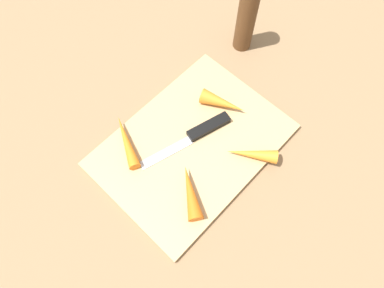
# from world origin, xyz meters

# --- Properties ---
(ground_plane) EXTENTS (1.40, 1.40, 0.00)m
(ground_plane) POSITION_xyz_m (0.00, 0.00, 0.00)
(ground_plane) COLOR #8C6D4C
(cutting_board) EXTENTS (0.36, 0.26, 0.01)m
(cutting_board) POSITION_xyz_m (0.00, 0.00, 0.01)
(cutting_board) COLOR tan
(cutting_board) RESTS_ON ground_plane
(knife) EXTENTS (0.20, 0.07, 0.01)m
(knife) POSITION_xyz_m (-0.04, 0.00, 0.02)
(knife) COLOR #B7B7BC
(knife) RESTS_ON cutting_board
(carrot_longest) EXTENTS (0.07, 0.11, 0.02)m
(carrot_longest) POSITION_xyz_m (0.09, -0.09, 0.02)
(carrot_longest) COLOR orange
(carrot_longest) RESTS_ON cutting_board
(carrot_long) EXTENTS (0.08, 0.10, 0.03)m
(carrot_long) POSITION_xyz_m (0.08, 0.07, 0.03)
(carrot_long) COLOR orange
(carrot_long) RESTS_ON cutting_board
(carrot_short) EXTENTS (0.08, 0.09, 0.03)m
(carrot_short) POSITION_xyz_m (-0.06, 0.10, 0.03)
(carrot_short) COLOR orange
(carrot_short) RESTS_ON cutting_board
(carrot_shortest) EXTENTS (0.06, 0.10, 0.03)m
(carrot_shortest) POSITION_xyz_m (-0.10, -0.01, 0.03)
(carrot_shortest) COLOR orange
(carrot_shortest) RESTS_ON cutting_board
(pepper_grinder) EXTENTS (0.04, 0.04, 0.15)m
(pepper_grinder) POSITION_xyz_m (-0.26, -0.09, 0.08)
(pepper_grinder) COLOR brown
(pepper_grinder) RESTS_ON ground_plane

